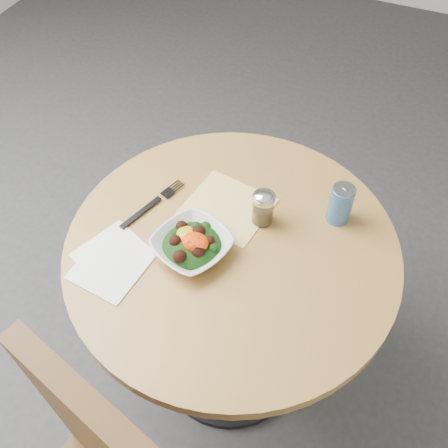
% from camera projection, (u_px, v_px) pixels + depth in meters
% --- Properties ---
extents(ground, '(6.00, 6.00, 0.00)m').
position_uv_depth(ground, '(230.00, 360.00, 1.92)').
color(ground, '#2E2E31').
rests_on(ground, ground).
extents(table, '(0.90, 0.90, 0.75)m').
position_uv_depth(table, '(231.00, 283.00, 1.49)').
color(table, black).
rests_on(table, ground).
extents(cloth_napkin, '(0.25, 0.24, 0.00)m').
position_uv_depth(cloth_napkin, '(227.00, 207.00, 1.41)').
color(cloth_napkin, '#E2AF0B').
rests_on(cloth_napkin, table).
extents(paper_napkins, '(0.22, 0.24, 0.00)m').
position_uv_depth(paper_napkins, '(112.00, 261.00, 1.30)').
color(paper_napkins, white).
rests_on(paper_napkins, table).
extents(salad_bowl, '(0.25, 0.25, 0.07)m').
position_uv_depth(salad_bowl, '(192.00, 245.00, 1.30)').
color(salad_bowl, silver).
rests_on(salad_bowl, table).
extents(fork, '(0.10, 0.23, 0.00)m').
position_uv_depth(fork, '(154.00, 202.00, 1.42)').
color(fork, black).
rests_on(fork, table).
extents(spice_shaker, '(0.06, 0.06, 0.11)m').
position_uv_depth(spice_shaker, '(263.00, 207.00, 1.34)').
color(spice_shaker, silver).
rests_on(spice_shaker, table).
extents(beverage_can, '(0.06, 0.06, 0.12)m').
position_uv_depth(beverage_can, '(340.00, 204.00, 1.34)').
color(beverage_can, navy).
rests_on(beverage_can, table).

